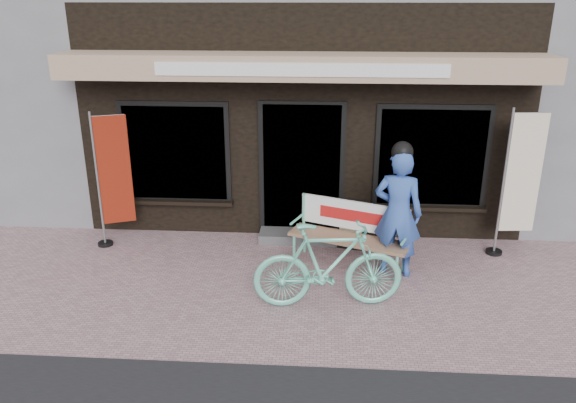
# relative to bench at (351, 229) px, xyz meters

# --- Properties ---
(ground) EXTENTS (70.00, 70.00, 0.00)m
(ground) POSITION_rel_bench_xyz_m (-0.76, -0.97, -0.55)
(ground) COLOR #A57E83
(ground) RESTS_ON ground
(storefront) EXTENTS (7.00, 6.77, 6.00)m
(storefront) POSITION_rel_bench_xyz_m (-0.76, 3.99, 2.44)
(storefront) COLOR black
(storefront) RESTS_ON ground
(bench) EXTENTS (1.76, 1.04, 0.93)m
(bench) POSITION_rel_bench_xyz_m (0.00, 0.00, 0.00)
(bench) COLOR #69CDAE
(bench) RESTS_ON ground
(person) EXTENTS (0.74, 0.58, 1.91)m
(person) POSITION_rel_bench_xyz_m (0.62, -0.23, 0.39)
(person) COLOR #3255AE
(person) RESTS_ON ground
(bicycle) EXTENTS (1.92, 0.74, 1.12)m
(bicycle) POSITION_rel_bench_xyz_m (-0.33, -1.20, 0.01)
(bicycle) COLOR #69CDAE
(bicycle) RESTS_ON ground
(nobori_red) EXTENTS (0.62, 0.35, 2.12)m
(nobori_red) POSITION_rel_bench_xyz_m (-3.62, 0.48, 0.55)
(nobori_red) COLOR gray
(nobori_red) RESTS_ON ground
(nobori_cream) EXTENTS (0.66, 0.26, 2.23)m
(nobori_cream) POSITION_rel_bench_xyz_m (2.43, 0.51, 0.61)
(nobori_cream) COLOR gray
(nobori_cream) RESTS_ON ground
(menu_stand) EXTENTS (0.41, 0.17, 0.81)m
(menu_stand) POSITION_rel_bench_xyz_m (0.03, 0.52, -0.13)
(menu_stand) COLOR black
(menu_stand) RESTS_ON ground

